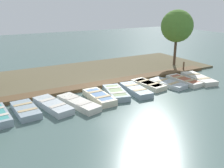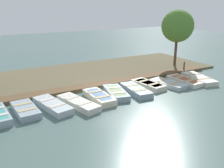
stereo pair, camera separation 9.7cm
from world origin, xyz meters
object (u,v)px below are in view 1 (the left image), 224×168
(rowboat_9, at_px, (184,81))
(park_tree_left, at_px, (177,26))
(rowboat_6, at_px, (136,90))
(rowboat_2, at_px, (53,105))
(rowboat_4, at_px, (99,97))
(rowboat_8, at_px, (168,83))
(mooring_post_far, at_px, (184,67))
(rowboat_1, at_px, (26,110))
(rowboat_7, at_px, (148,85))
(rowboat_5, at_px, (116,93))
(rowboat_10, at_px, (198,78))
(rowboat_3, at_px, (78,103))

(rowboat_9, relative_size, park_tree_left, 0.55)
(rowboat_6, bearing_deg, rowboat_9, 95.03)
(rowboat_2, xyz_separation_m, rowboat_6, (0.14, 5.95, -0.00))
(rowboat_4, distance_m, rowboat_8, 5.98)
(rowboat_8, distance_m, mooring_post_far, 4.67)
(park_tree_left, bearing_deg, rowboat_4, -67.37)
(rowboat_6, bearing_deg, mooring_post_far, 114.36)
(rowboat_8, bearing_deg, rowboat_2, -101.65)
(rowboat_1, xyz_separation_m, rowboat_7, (-0.27, 9.03, -0.00))
(rowboat_2, height_order, rowboat_5, rowboat_2)
(rowboat_8, bearing_deg, rowboat_9, 75.23)
(rowboat_6, xyz_separation_m, mooring_post_far, (-2.49, 7.08, 0.28))
(rowboat_1, xyz_separation_m, rowboat_10, (0.45, 13.59, 0.00))
(rowboat_1, height_order, rowboat_4, rowboat_4)
(rowboat_3, relative_size, mooring_post_far, 3.64)
(rowboat_9, relative_size, mooring_post_far, 3.17)
(rowboat_1, distance_m, rowboat_8, 10.58)
(rowboat_2, height_order, rowboat_6, rowboat_2)
(rowboat_2, relative_size, rowboat_7, 1.19)
(park_tree_left, bearing_deg, rowboat_2, -72.55)
(rowboat_6, height_order, rowboat_7, rowboat_6)
(rowboat_10, bearing_deg, rowboat_2, -79.54)
(rowboat_4, relative_size, rowboat_7, 1.03)
(rowboat_2, relative_size, rowboat_3, 0.97)
(rowboat_7, bearing_deg, rowboat_9, 72.54)
(rowboat_3, relative_size, park_tree_left, 0.63)
(rowboat_5, relative_size, rowboat_10, 0.86)
(rowboat_4, distance_m, rowboat_9, 7.62)
(rowboat_9, xyz_separation_m, rowboat_10, (0.19, 1.38, 0.02))
(rowboat_1, height_order, rowboat_5, rowboat_5)
(rowboat_3, relative_size, rowboat_9, 1.15)
(rowboat_10, bearing_deg, park_tree_left, 172.08)
(rowboat_1, relative_size, rowboat_4, 0.92)
(rowboat_5, bearing_deg, rowboat_2, -75.78)
(rowboat_2, relative_size, rowboat_6, 1.09)
(rowboat_6, relative_size, park_tree_left, 0.56)
(rowboat_1, height_order, park_tree_left, park_tree_left)
(park_tree_left, bearing_deg, rowboat_1, -74.68)
(rowboat_5, distance_m, rowboat_10, 7.61)
(rowboat_5, bearing_deg, rowboat_1, -77.28)
(rowboat_1, xyz_separation_m, mooring_post_far, (-2.22, 14.58, 0.29))
(rowboat_7, xyz_separation_m, rowboat_10, (0.72, 4.57, 0.00))
(rowboat_7, distance_m, rowboat_8, 1.61)
(rowboat_1, bearing_deg, rowboat_2, 81.75)
(rowboat_5, relative_size, park_tree_left, 0.55)
(rowboat_9, bearing_deg, park_tree_left, 144.55)
(rowboat_5, bearing_deg, rowboat_4, -67.96)
(rowboat_1, bearing_deg, rowboat_4, 83.18)
(rowboat_6, xyz_separation_m, rowboat_7, (-0.54, 1.53, -0.01))
(rowboat_6, distance_m, mooring_post_far, 7.51)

